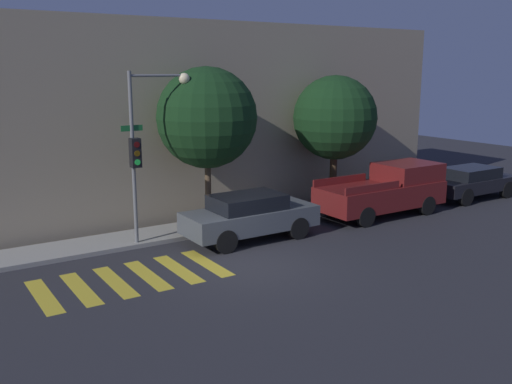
% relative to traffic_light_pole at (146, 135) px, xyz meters
% --- Properties ---
extents(ground_plane, '(60.00, 60.00, 0.00)m').
position_rel_traffic_light_pole_xyz_m(ground_plane, '(1.57, -3.37, -3.55)').
color(ground_plane, '#28282D').
extents(sidewalk, '(26.00, 1.76, 0.14)m').
position_rel_traffic_light_pole_xyz_m(sidewalk, '(1.57, 0.71, -3.48)').
color(sidewalk, gray).
rests_on(sidewalk, ground).
extents(building_row, '(26.00, 6.00, 7.31)m').
position_rel_traffic_light_pole_xyz_m(building_row, '(1.57, 4.99, 0.10)').
color(building_row, gray).
rests_on(building_row, ground).
extents(crosswalk, '(5.05, 2.60, 0.00)m').
position_rel_traffic_light_pole_xyz_m(crosswalk, '(-1.62, -2.57, -3.55)').
color(crosswalk, gold).
rests_on(crosswalk, ground).
extents(traffic_light_pole, '(2.35, 0.56, 5.52)m').
position_rel_traffic_light_pole_xyz_m(traffic_light_pole, '(0.00, 0.00, 0.00)').
color(traffic_light_pole, slate).
rests_on(traffic_light_pole, ground).
extents(sedan_near_corner, '(4.49, 1.80, 1.54)m').
position_rel_traffic_light_pole_xyz_m(sedan_near_corner, '(2.99, -1.27, -2.72)').
color(sedan_near_corner, '#4C5156').
rests_on(sedan_near_corner, ground).
extents(pickup_truck, '(5.20, 2.06, 1.94)m').
position_rel_traffic_light_pole_xyz_m(pickup_truck, '(9.27, -1.27, -2.56)').
color(pickup_truck, maroon).
rests_on(pickup_truck, ground).
extents(sedan_middle, '(4.47, 1.78, 1.39)m').
position_rel_traffic_light_pole_xyz_m(sedan_middle, '(14.44, -1.27, -2.79)').
color(sedan_middle, black).
rests_on(sedan_middle, ground).
extents(tree_near_corner, '(3.46, 3.46, 5.67)m').
position_rel_traffic_light_pole_xyz_m(tree_near_corner, '(2.46, 0.62, 0.38)').
color(tree_near_corner, brown).
rests_on(tree_near_corner, ground).
extents(tree_midblock, '(3.32, 3.32, 5.35)m').
position_rel_traffic_light_pole_xyz_m(tree_midblock, '(8.16, 0.62, 0.12)').
color(tree_midblock, '#42301E').
rests_on(tree_midblock, ground).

